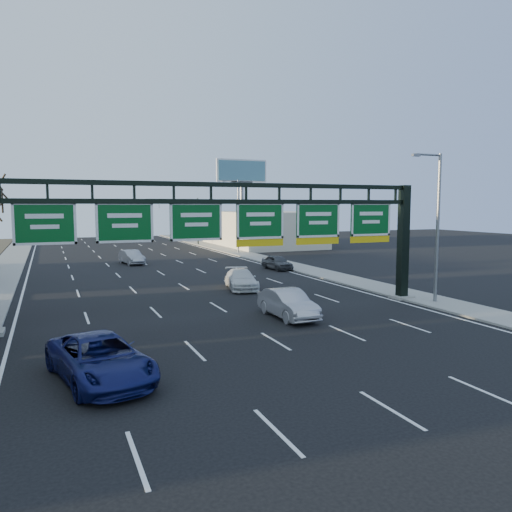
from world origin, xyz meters
name	(u,v)px	position (x,y,z in m)	size (l,w,h in m)	color
ground	(296,354)	(0.00, 0.00, 0.00)	(160.00, 160.00, 0.00)	black
sidewalk_right	(322,273)	(12.80, 20.00, 0.06)	(3.00, 120.00, 0.12)	gray
lane_markings	(177,283)	(0.00, 20.00, 0.01)	(21.60, 120.00, 0.01)	white
sign_gantry	(232,230)	(0.16, 8.00, 4.63)	(24.60, 1.20, 7.20)	black
building_right_distant	(261,229)	(20.00, 50.00, 2.50)	(12.00, 20.00, 5.00)	beige
streetlight_near	(436,220)	(12.47, 6.00, 5.08)	(2.15, 0.22, 9.00)	slate
streetlight_far	(237,212)	(12.47, 40.00, 5.08)	(2.15, 0.22, 9.00)	slate
billboard_right	(242,182)	(15.00, 44.98, 9.06)	(7.00, 0.50, 12.00)	slate
traffic_signal_mast	(157,208)	(5.69, 55.00, 5.50)	(10.16, 0.54, 7.00)	black
car_blue_suv	(100,359)	(-7.58, -0.20, 0.77)	(2.57, 5.57, 1.55)	navy
car_silver_sedan	(288,304)	(2.55, 5.93, 0.76)	(1.60, 4.59, 1.51)	#AAAAAE
car_white_wagon	(241,279)	(3.55, 15.42, 0.69)	(1.93, 4.75, 1.38)	silver
car_grey_far	(277,262)	(10.50, 24.22, 0.67)	(1.58, 3.92, 1.33)	#404245
car_silver_distant	(132,257)	(-1.30, 33.80, 0.71)	(1.50, 4.31, 1.42)	#9D9EA2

